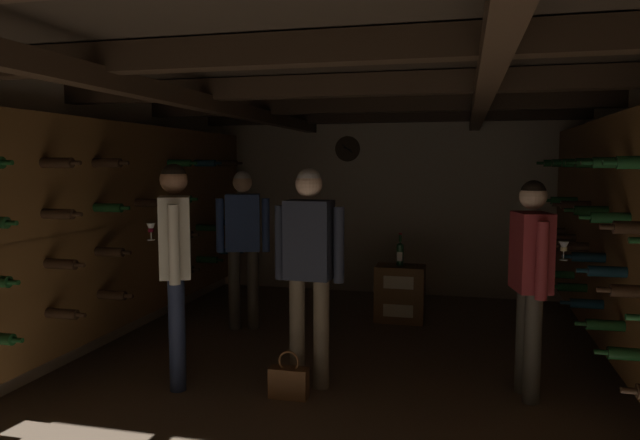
% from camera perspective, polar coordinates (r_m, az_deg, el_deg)
% --- Properties ---
extents(ground_plane, '(8.40, 8.40, 0.00)m').
position_cam_1_polar(ground_plane, '(4.73, 1.72, -15.36)').
color(ground_plane, '#7A6651').
extents(room_shell, '(4.72, 6.52, 2.41)m').
position_cam_1_polar(room_shell, '(4.69, 2.46, 2.28)').
color(room_shell, beige).
rests_on(room_shell, ground_plane).
extents(wine_crate_stack, '(0.52, 0.35, 0.60)m').
position_cam_1_polar(wine_crate_stack, '(6.37, 7.81, -7.09)').
color(wine_crate_stack, brown).
rests_on(wine_crate_stack, ground_plane).
extents(display_bottle, '(0.08, 0.08, 0.35)m').
position_cam_1_polar(display_bottle, '(6.31, 7.82, -3.18)').
color(display_bottle, '#194723').
rests_on(display_bottle, wine_crate_stack).
extents(person_host_center, '(0.54, 0.24, 1.65)m').
position_cam_1_polar(person_host_center, '(4.35, -1.07, -3.56)').
color(person_host_center, brown).
rests_on(person_host_center, ground_plane).
extents(person_guest_mid_right, '(0.38, 0.53, 1.57)m').
position_cam_1_polar(person_guest_mid_right, '(4.42, 19.88, -4.52)').
color(person_guest_mid_right, '#4C473D').
rests_on(person_guest_mid_right, ground_plane).
extents(person_guest_far_left, '(0.52, 0.32, 1.61)m').
position_cam_1_polar(person_guest_far_left, '(5.96, -7.52, -1.43)').
color(person_guest_far_left, '#4C473D').
rests_on(person_guest_far_left, ground_plane).
extents(person_guest_mid_left, '(0.42, 0.49, 1.68)m').
position_cam_1_polar(person_guest_mid_left, '(4.49, -13.94, -3.12)').
color(person_guest_mid_left, '#232D4C').
rests_on(person_guest_mid_left, ground_plane).
extents(handbag, '(0.28, 0.12, 0.35)m').
position_cam_1_polar(handbag, '(4.37, -3.06, -15.48)').
color(handbag, brown).
rests_on(handbag, ground_plane).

